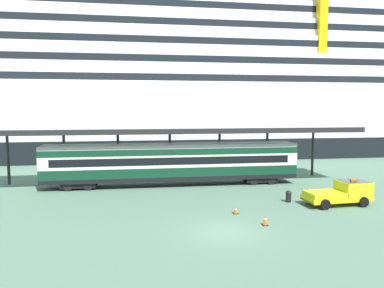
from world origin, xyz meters
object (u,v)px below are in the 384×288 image
dockside_crane (323,41)px  quay_bollard (289,196)px  train_carriage (173,162)px  traffic_cone_near (236,210)px  traffic_cone_mid (265,220)px  cruise_ship (222,85)px  service_truck (343,192)px

dockside_crane → quay_bollard: size_ratio=57.99×
train_carriage → quay_bollard: 11.82m
train_carriage → quay_bollard: (8.71, -7.78, -1.80)m
traffic_cone_near → dockside_crane: bearing=52.7°
train_carriage → traffic_cone_mid: (4.80, -13.11, -1.94)m
train_carriage → traffic_cone_near: train_carriage is taller
cruise_ship → traffic_cone_mid: cruise_ship is taller
train_carriage → quay_bollard: bearing=-41.8°
train_carriage → traffic_cone_near: size_ratio=40.80×
service_truck → traffic_cone_near: service_truck is taller
dockside_crane → train_carriage: bearing=-144.6°
service_truck → quay_bollard: size_ratio=5.56×
service_truck → quay_bollard: bearing=160.5°
cruise_ship → traffic_cone_mid: 45.76m
traffic_cone_mid → dockside_crane: size_ratio=0.01×
dockside_crane → cruise_ship: bearing=134.8°
cruise_ship → service_truck: cruise_ship is taller
train_carriage → cruise_ship: bearing=68.3°
cruise_ship → service_truck: (0.48, -39.74, -10.87)m
cruise_ship → quay_bollard: cruise_ship is taller
traffic_cone_mid → service_truck: bearing=26.8°
service_truck → quay_bollard: 4.17m
service_truck → train_carriage: bearing=144.0°
service_truck → cruise_ship: bearing=90.7°
quay_bollard → train_carriage: bearing=138.2°
train_carriage → quay_bollard: size_ratio=25.70×
cruise_ship → quay_bollard: size_ratio=182.10×
cruise_ship → traffic_cone_near: 43.35m
service_truck → quay_bollard: service_truck is taller
service_truck → dockside_crane: bearing=65.4°
service_truck → dockside_crane: size_ratio=0.10×
service_truck → traffic_cone_near: (-9.03, -1.15, -0.69)m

